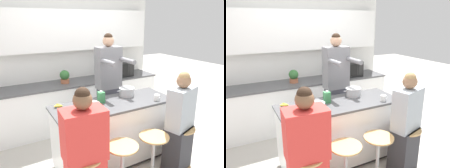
{
  "view_description": "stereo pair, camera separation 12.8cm",
  "coord_description": "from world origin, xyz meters",
  "views": [
    {
      "loc": [
        -1.42,
        -2.43,
        2.0
      ],
      "look_at": [
        0.0,
        0.07,
        1.16
      ],
      "focal_mm": 35.0,
      "sensor_mm": 36.0,
      "label": 1
    },
    {
      "loc": [
        -1.31,
        -2.49,
        2.0
      ],
      "look_at": [
        0.0,
        0.07,
        1.16
      ],
      "focal_mm": 35.0,
      "sensor_mm": 36.0,
      "label": 2
    }
  ],
  "objects": [
    {
      "name": "person_seated_near",
      "position": [
        0.67,
        -0.59,
        0.63
      ],
      "size": [
        0.46,
        0.36,
        1.39
      ],
      "rotation": [
        0.0,
        0.0,
        0.28
      ],
      "color": "#333338",
      "rests_on": "ground_plane"
    },
    {
      "name": "cooking_pot",
      "position": [
        0.31,
        0.16,
        0.98
      ],
      "size": [
        0.32,
        0.23,
        0.12
      ],
      "color": "#B7BABC",
      "rests_on": "kitchen_island"
    },
    {
      "name": "bar_stool_rightmost",
      "position": [
        0.69,
        -0.59,
        0.34
      ],
      "size": [
        0.38,
        0.38,
        0.63
      ],
      "color": "tan",
      "rests_on": "ground_plane"
    },
    {
      "name": "banana_bunch",
      "position": [
        -0.72,
        0.22,
        0.93
      ],
      "size": [
        0.13,
        0.09,
        0.04
      ],
      "color": "yellow",
      "rests_on": "kitchen_island"
    },
    {
      "name": "coffee_cup_near",
      "position": [
        0.57,
        -0.22,
        0.96
      ],
      "size": [
        0.11,
        0.08,
        0.08
      ],
      "color": "white",
      "rests_on": "kitchen_island"
    },
    {
      "name": "ground_plane",
      "position": [
        0.0,
        0.0,
        0.0
      ],
      "size": [
        16.0,
        16.0,
        0.0
      ],
      "primitive_type": "plane",
      "color": "#B2ADA3"
    },
    {
      "name": "wall_back",
      "position": [
        0.0,
        1.67,
        1.54
      ],
      "size": [
        3.56,
        0.22,
        2.7
      ],
      "color": "silver",
      "rests_on": "ground_plane"
    },
    {
      "name": "person_cooking",
      "position": [
        0.24,
        0.59,
        0.9
      ],
      "size": [
        0.4,
        0.6,
        1.82
      ],
      "rotation": [
        0.0,
        0.0,
        0.01
      ],
      "color": "#383842",
      "rests_on": "ground_plane"
    },
    {
      "name": "fruit_bowl",
      "position": [
        -0.34,
        0.01,
        0.94
      ],
      "size": [
        0.23,
        0.23,
        0.06
      ],
      "color": "#B7BABC",
      "rests_on": "kitchen_island"
    },
    {
      "name": "back_counter",
      "position": [
        0.0,
        1.38,
        0.44
      ],
      "size": [
        3.3,
        0.62,
        0.89
      ],
      "color": "white",
      "rests_on": "ground_plane"
    },
    {
      "name": "kitchen_island",
      "position": [
        0.0,
        0.0,
        0.46
      ],
      "size": [
        1.72,
        0.65,
        0.91
      ],
      "color": "black",
      "rests_on": "ground_plane"
    },
    {
      "name": "person_wrapped_blanket",
      "position": [
        -0.69,
        -0.59,
        0.66
      ],
      "size": [
        0.45,
        0.31,
        1.4
      ],
      "rotation": [
        0.0,
        0.0,
        -0.06
      ],
      "color": "red",
      "rests_on": "ground_plane"
    },
    {
      "name": "bar_stool_center_left",
      "position": [
        -0.23,
        -0.58,
        0.34
      ],
      "size": [
        0.38,
        0.38,
        0.63
      ],
      "color": "tan",
      "rests_on": "ground_plane"
    },
    {
      "name": "potted_plant",
      "position": [
        -0.26,
        1.38,
        1.01
      ],
      "size": [
        0.18,
        0.18,
        0.24
      ],
      "color": "#A86042",
      "rests_on": "back_counter"
    },
    {
      "name": "juice_carton",
      "position": [
        -0.16,
        0.09,
        0.99
      ],
      "size": [
        0.08,
        0.08,
        0.17
      ],
      "color": "#38844C",
      "rests_on": "kitchen_island"
    },
    {
      "name": "bar_stool_center_right",
      "position": [
        0.23,
        -0.59,
        0.34
      ],
      "size": [
        0.38,
        0.38,
        0.63
      ],
      "color": "tan",
      "rests_on": "ground_plane"
    },
    {
      "name": "microwave",
      "position": [
        0.88,
        1.34,
        1.04
      ],
      "size": [
        0.55,
        0.34,
        0.31
      ],
      "color": "black",
      "rests_on": "back_counter"
    }
  ]
}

